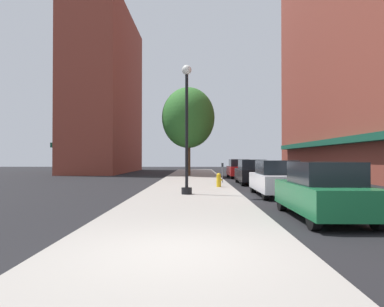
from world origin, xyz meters
name	(u,v)px	position (x,y,z in m)	size (l,w,h in m)	color
ground_plane	(250,183)	(4.00, 18.00, 0.00)	(90.00, 90.00, 0.00)	black
sidewalk_slab	(192,182)	(0.00, 19.00, 0.06)	(4.80, 50.00, 0.12)	gray
building_right_brick	(378,30)	(14.99, 22.00, 12.11)	(6.80, 40.00, 24.27)	brown
building_far_background	(106,93)	(-11.01, 37.00, 9.85)	(6.80, 18.00, 19.74)	brown
lamppost	(187,127)	(-0.12, 9.68, 3.20)	(0.48, 0.48, 5.90)	black
fire_hydrant	(219,180)	(1.59, 13.69, 0.52)	(0.33, 0.26, 0.79)	gold
parking_meter_near	(222,170)	(2.05, 17.16, 0.95)	(0.14, 0.09, 1.31)	slate
tree_near	(188,118)	(-0.49, 26.50, 5.54)	(4.96, 4.96, 8.29)	#4C3823
car_green	(323,191)	(4.00, 3.96, 0.81)	(1.80, 4.30, 1.66)	black
car_white	(276,179)	(4.00, 10.02, 0.81)	(1.80, 4.30, 1.66)	black
car_black	(251,172)	(4.00, 17.26, 0.81)	(1.80, 4.30, 1.66)	black
car_red	(239,169)	(4.00, 24.54, 0.81)	(1.80, 4.30, 1.66)	black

